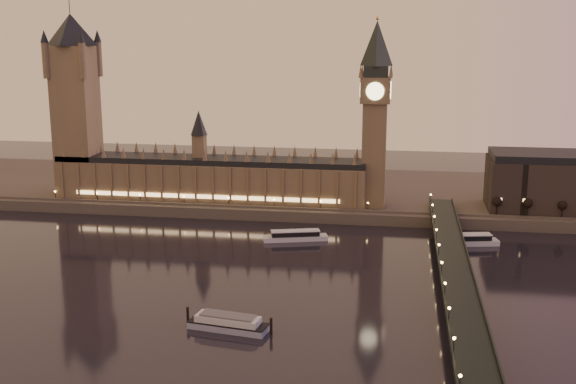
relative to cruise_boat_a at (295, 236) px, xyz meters
name	(u,v)px	position (x,y,z in m)	size (l,w,h in m)	color
ground	(229,284)	(-17.89, -66.95, -2.26)	(700.00, 700.00, 0.00)	black
far_embankment	(337,192)	(12.11, 98.05, 0.74)	(560.00, 130.00, 6.00)	#423D35
palace_of_westminster	(210,173)	(-58.02, 54.04, 19.44)	(180.00, 26.62, 52.00)	brown
victoria_tower	(75,95)	(-137.89, 54.05, 63.52)	(31.68, 31.68, 118.00)	brown
big_ben	(375,103)	(36.10, 54.04, 61.69)	(17.68, 17.68, 104.00)	brown
westminster_bridge	(455,283)	(73.72, -66.95, 3.25)	(13.20, 260.00, 15.30)	black
bare_tree_0	(493,201)	(100.39, 42.05, 11.78)	(5.32, 5.32, 10.81)	black
bare_tree_1	(526,202)	(117.29, 42.05, 11.78)	(5.32, 5.32, 10.81)	black
bare_tree_2	(560,203)	(134.18, 42.05, 11.78)	(5.32, 5.32, 10.81)	black
cruise_boat_a	(295,236)	(0.00, 0.00, 0.00)	(32.81, 15.31, 5.14)	silver
cruise_boat_b	(468,240)	(84.86, 5.66, 0.14)	(30.47, 13.47, 5.46)	silver
moored_barge	(228,323)	(-7.50, -112.44, 0.27)	(32.39, 12.43, 6.01)	#8A95B0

